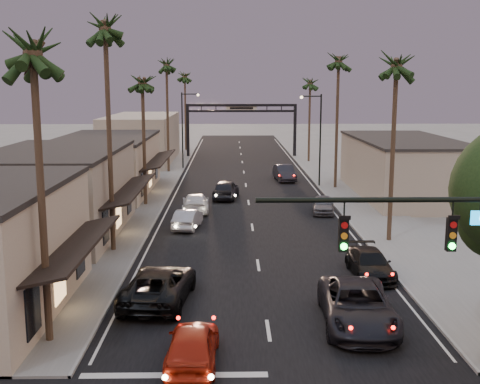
{
  "coord_description": "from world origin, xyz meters",
  "views": [
    {
      "loc": [
        -1.53,
        -13.15,
        9.93
      ],
      "look_at": [
        -0.87,
        28.2,
        2.5
      ],
      "focal_mm": 45.0,
      "sensor_mm": 36.0,
      "label": 1
    }
  ],
  "objects_px": {
    "arch": "(241,117)",
    "streetlight_right": "(318,132)",
    "streetlight_left": "(185,124)",
    "palm_la": "(32,41)",
    "palm_ra": "(397,59)",
    "oncoming_pickup": "(159,285)",
    "palm_ld": "(166,61)",
    "palm_far": "(185,74)",
    "palm_rc": "(310,80)",
    "oncoming_red": "(192,345)",
    "palm_lb": "(105,22)",
    "curbside_near": "(357,305)",
    "curbside_black": "(370,264)",
    "oncoming_silver": "(188,219)",
    "palm_rb": "(339,57)",
    "traffic_signal": "(473,250)",
    "palm_lc": "(142,77)"
  },
  "relations": [
    {
      "from": "palm_rb",
      "to": "oncoming_silver",
      "type": "xyz_separation_m",
      "value": [
        -13.13,
        -16.22,
        -11.73
      ]
    },
    {
      "from": "traffic_signal",
      "to": "curbside_near",
      "type": "relative_size",
      "value": 1.36
    },
    {
      "from": "palm_ld",
      "to": "palm_rc",
      "type": "bearing_deg",
      "value": 27.62
    },
    {
      "from": "palm_ld",
      "to": "palm_far",
      "type": "bearing_deg",
      "value": 89.25
    },
    {
      "from": "streetlight_right",
      "to": "oncoming_pickup",
      "type": "distance_m",
      "value": 34.07
    },
    {
      "from": "palm_rb",
      "to": "oncoming_red",
      "type": "distance_m",
      "value": 40.46
    },
    {
      "from": "streetlight_left",
      "to": "oncoming_pickup",
      "type": "bearing_deg",
      "value": -87.33
    },
    {
      "from": "traffic_signal",
      "to": "palm_far",
      "type": "xyz_separation_m",
      "value": [
        -13.99,
        74.0,
        6.36
      ]
    },
    {
      "from": "traffic_signal",
      "to": "streetlight_left",
      "type": "height_order",
      "value": "streetlight_left"
    },
    {
      "from": "palm_la",
      "to": "palm_lb",
      "type": "height_order",
      "value": "palm_lb"
    },
    {
      "from": "palm_far",
      "to": "palm_rb",
      "type": "bearing_deg",
      "value": -63.57
    },
    {
      "from": "curbside_black",
      "to": "streetlight_right",
      "type": "bearing_deg",
      "value": 86.09
    },
    {
      "from": "oncoming_pickup",
      "to": "oncoming_silver",
      "type": "xyz_separation_m",
      "value": [
        0.31,
        14.44,
        -0.15
      ]
    },
    {
      "from": "palm_ra",
      "to": "palm_rb",
      "type": "height_order",
      "value": "palm_rb"
    },
    {
      "from": "palm_rc",
      "to": "oncoming_red",
      "type": "bearing_deg",
      "value": -101.41
    },
    {
      "from": "streetlight_left",
      "to": "curbside_black",
      "type": "xyz_separation_m",
      "value": [
        12.67,
        -41.03,
        -4.64
      ]
    },
    {
      "from": "palm_far",
      "to": "oncoming_pickup",
      "type": "xyz_separation_m",
      "value": [
        3.46,
        -64.66,
        -10.61
      ]
    },
    {
      "from": "palm_rb",
      "to": "palm_far",
      "type": "bearing_deg",
      "value": 116.43
    },
    {
      "from": "arch",
      "to": "curbside_black",
      "type": "height_order",
      "value": "arch"
    },
    {
      "from": "arch",
      "to": "oncoming_pickup",
      "type": "height_order",
      "value": "arch"
    },
    {
      "from": "curbside_near",
      "to": "curbside_black",
      "type": "bearing_deg",
      "value": 76.03
    },
    {
      "from": "oncoming_red",
      "to": "curbside_near",
      "type": "height_order",
      "value": "curbside_near"
    },
    {
      "from": "oncoming_silver",
      "to": "palm_lc",
      "type": "bearing_deg",
      "value": -55.74
    },
    {
      "from": "palm_la",
      "to": "oncoming_red",
      "type": "distance_m",
      "value": 12.27
    },
    {
      "from": "arch",
      "to": "streetlight_right",
      "type": "relative_size",
      "value": 1.69
    },
    {
      "from": "streetlight_right",
      "to": "streetlight_left",
      "type": "bearing_deg",
      "value": 136.79
    },
    {
      "from": "curbside_near",
      "to": "curbside_black",
      "type": "relative_size",
      "value": 1.31
    },
    {
      "from": "palm_lc",
      "to": "oncoming_silver",
      "type": "height_order",
      "value": "palm_lc"
    },
    {
      "from": "streetlight_left",
      "to": "palm_rb",
      "type": "relative_size",
      "value": 0.63
    },
    {
      "from": "traffic_signal",
      "to": "arch",
      "type": "relative_size",
      "value": 0.56
    },
    {
      "from": "arch",
      "to": "palm_ld",
      "type": "height_order",
      "value": "palm_ld"
    },
    {
      "from": "oncoming_red",
      "to": "oncoming_pickup",
      "type": "bearing_deg",
      "value": -71.49
    },
    {
      "from": "palm_lb",
      "to": "oncoming_pickup",
      "type": "distance_m",
      "value": 15.71
    },
    {
      "from": "oncoming_red",
      "to": "oncoming_pickup",
      "type": "xyz_separation_m",
      "value": [
        -1.93,
        6.34,
        0.07
      ]
    },
    {
      "from": "palm_la",
      "to": "palm_ra",
      "type": "distance_m",
      "value": 22.82
    },
    {
      "from": "palm_ra",
      "to": "oncoming_pickup",
      "type": "distance_m",
      "value": 20.17
    },
    {
      "from": "palm_lc",
      "to": "palm_ra",
      "type": "relative_size",
      "value": 0.92
    },
    {
      "from": "arch",
      "to": "palm_rb",
      "type": "bearing_deg",
      "value": -71.7
    },
    {
      "from": "streetlight_right",
      "to": "oncoming_red",
      "type": "distance_m",
      "value": 39.51
    },
    {
      "from": "palm_ld",
      "to": "palm_lb",
      "type": "bearing_deg",
      "value": -90.0
    },
    {
      "from": "traffic_signal",
      "to": "palm_rb",
      "type": "xyz_separation_m",
      "value": [
        2.91,
        40.0,
        7.33
      ]
    },
    {
      "from": "arch",
      "to": "streetlight_right",
      "type": "height_order",
      "value": "streetlight_right"
    },
    {
      "from": "palm_lb",
      "to": "palm_ra",
      "type": "relative_size",
      "value": 1.15
    },
    {
      "from": "palm_ra",
      "to": "palm_rb",
      "type": "xyz_separation_m",
      "value": [
        0.0,
        20.0,
        0.97
      ]
    },
    {
      "from": "palm_rb",
      "to": "curbside_black",
      "type": "xyz_separation_m",
      "value": [
        -2.85,
        -27.03,
        -11.73
      ]
    },
    {
      "from": "oncoming_pickup",
      "to": "oncoming_silver",
      "type": "relative_size",
      "value": 1.45
    },
    {
      "from": "streetlight_right",
      "to": "palm_lc",
      "type": "bearing_deg",
      "value": -149.89
    },
    {
      "from": "oncoming_pickup",
      "to": "oncoming_silver",
      "type": "distance_m",
      "value": 14.45
    },
    {
      "from": "palm_lc",
      "to": "palm_rb",
      "type": "distance_m",
      "value": 19.07
    },
    {
      "from": "palm_rc",
      "to": "arch",
      "type": "bearing_deg",
      "value": 145.11
    }
  ]
}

